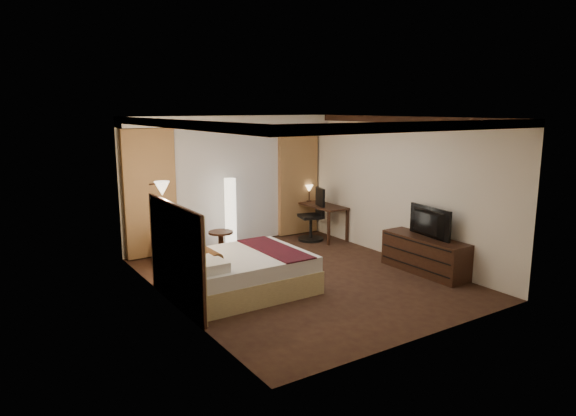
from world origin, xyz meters
TOP-DOWN VIEW (x-y plane):
  - floor at (0.00, 0.00)m, footprint 4.50×5.50m
  - ceiling at (0.00, 0.00)m, footprint 4.50×5.50m
  - back_wall at (0.00, 2.75)m, footprint 4.50×0.02m
  - left_wall at (-2.25, 0.00)m, footprint 0.02×5.50m
  - right_wall at (2.25, 0.00)m, footprint 0.02×5.50m
  - crown_molding at (0.00, 0.00)m, footprint 4.50×5.50m
  - soffit at (0.00, 2.50)m, footprint 4.50×0.50m
  - curtain_sheer at (0.00, 2.67)m, footprint 2.48×0.04m
  - curtain_left_drape at (-1.70, 2.61)m, footprint 1.00×0.14m
  - curtain_right_drape at (1.70, 2.61)m, footprint 1.00×0.14m
  - wall_sconce at (-2.09, 0.78)m, footprint 0.24×0.24m
  - bed at (-1.16, -0.02)m, footprint 2.06×1.61m
  - headboard at (-2.20, -0.02)m, footprint 0.12×1.91m
  - armchair at (-1.44, 1.99)m, footprint 0.98×0.95m
  - side_table at (-0.61, 1.84)m, footprint 0.47×0.47m
  - floor_lamp at (-0.18, 2.26)m, footprint 0.31×0.31m
  - desk at (1.95, 2.03)m, footprint 0.55×1.27m
  - desk_lamp at (1.95, 2.51)m, footprint 0.18×0.18m
  - office_chair at (1.62, 1.98)m, footprint 0.68×0.68m
  - dresser at (2.00, -0.93)m, footprint 0.50×1.64m
  - television at (1.97, -0.93)m, footprint 0.69×1.05m

SIDE VIEW (x-z plane):
  - floor at x=0.00m, z-range -0.01..0.01m
  - side_table at x=-0.61m, z-range 0.00..0.52m
  - bed at x=-1.16m, z-range 0.00..0.60m
  - dresser at x=2.00m, z-range 0.00..0.64m
  - desk at x=1.95m, z-range 0.00..0.75m
  - armchair at x=-1.44m, z-range 0.00..0.79m
  - office_chair at x=1.62m, z-range 0.00..1.15m
  - floor_lamp at x=-0.18m, z-range 0.00..1.48m
  - headboard at x=-2.20m, z-range 0.00..1.50m
  - desk_lamp at x=1.95m, z-range 0.75..1.09m
  - television at x=1.97m, z-range 0.86..0.99m
  - curtain_sheer at x=0.00m, z-range 0.02..2.48m
  - curtain_left_drape at x=-1.70m, z-range 0.02..2.48m
  - curtain_right_drape at x=1.70m, z-range 0.02..2.48m
  - back_wall at x=0.00m, z-range 0.00..2.70m
  - left_wall at x=-2.25m, z-range 0.00..2.70m
  - right_wall at x=2.25m, z-range 0.00..2.70m
  - wall_sconce at x=-2.09m, z-range 1.50..1.74m
  - soffit at x=0.00m, z-range 2.50..2.70m
  - crown_molding at x=0.00m, z-range 2.58..2.70m
  - ceiling at x=0.00m, z-range 2.70..2.71m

